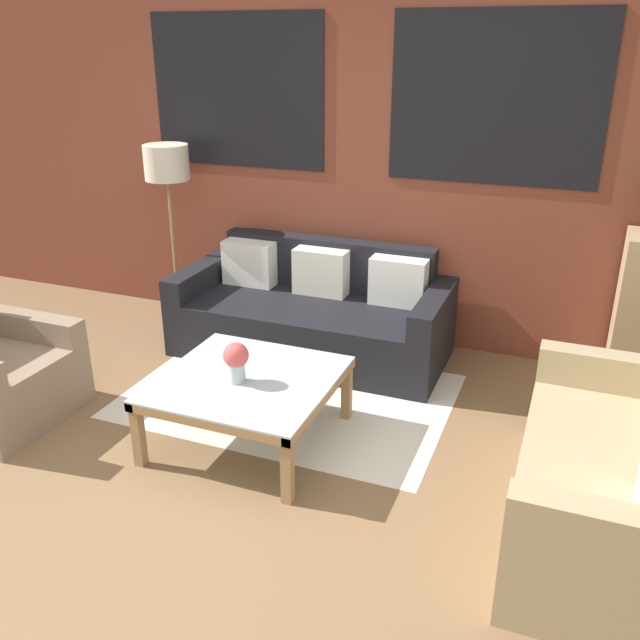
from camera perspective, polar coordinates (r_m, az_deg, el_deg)
name	(u,v)px	position (r m, az deg, el deg)	size (l,w,h in m)	color
ground_plane	(195,510)	(3.55, -10.46, -15.48)	(16.00, 16.00, 0.00)	brown
wall_back_brick	(358,151)	(5.07, 3.23, 13.99)	(8.40, 0.09, 2.80)	brown
rug	(289,395)	(4.47, -2.62, -6.37)	(2.06, 1.41, 0.00)	silver
couch_dark	(313,315)	(4.98, -0.55, 0.45)	(1.96, 0.88, 0.78)	black
settee_vintage	(623,481)	(3.44, 24.12, -12.28)	(0.80, 1.52, 0.92)	tan
coffee_table	(247,386)	(3.86, -6.13, -5.58)	(0.96, 0.96, 0.41)	silver
floor_lamp	(167,173)	(5.41, -12.74, 11.99)	(0.34, 0.34, 1.43)	olive
flower_vase	(236,360)	(3.74, -7.08, -3.34)	(0.14, 0.14, 0.23)	#ADBCC6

